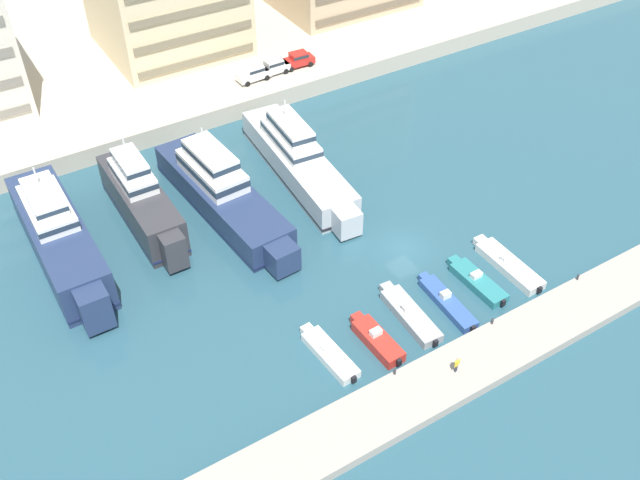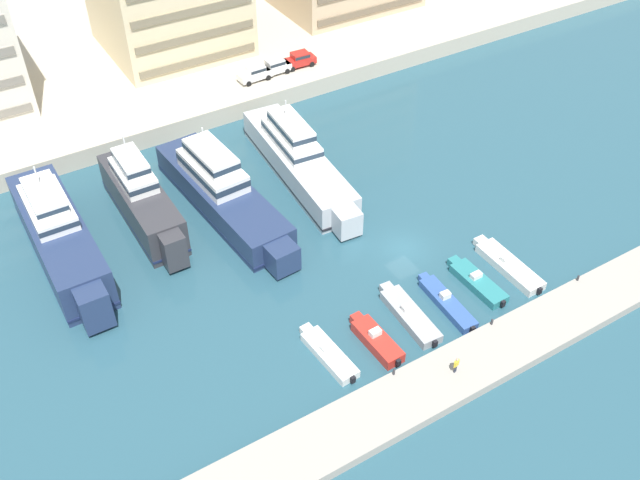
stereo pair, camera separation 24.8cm
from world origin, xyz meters
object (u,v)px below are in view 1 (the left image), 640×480
Objects in this scene: yacht_navy_mid_left at (221,191)px; motorboat_white_far_left at (329,354)px; yacht_charcoal_left at (141,200)px; motorboat_grey_mid_left at (410,314)px; motorboat_teal_center at (477,281)px; motorboat_red_left at (377,340)px; pedestrian_mid_deck at (457,364)px; motorboat_blue_center_left at (447,302)px; car_red_mid_left at (298,59)px; car_white_left at (273,66)px; yacht_navy_far_left at (59,237)px; car_white_far_left at (254,73)px; motorboat_white_center_right at (508,264)px; yacht_silver_center_left at (297,159)px.

yacht_navy_mid_left reaches higher than motorboat_white_far_left.
motorboat_grey_mid_left is at bearing -58.93° from yacht_charcoal_left.
motorboat_teal_center is at bearing 0.21° from motorboat_white_far_left.
motorboat_red_left is 3.96× the size of pedestrian_mid_deck.
motorboat_blue_center_left is (10.63, -21.96, -1.83)m from yacht_navy_mid_left.
motorboat_grey_mid_left reaches higher than motorboat_blue_center_left.
motorboat_blue_center_left is 1.80× the size of car_red_mid_left.
yacht_charcoal_left is 10.83× the size of pedestrian_mid_deck.
car_white_left is at bearing -178.98° from car_red_mid_left.
yacht_navy_mid_left is 3.71× the size of motorboat_red_left.
car_white_far_left is at bearing 30.72° from yacht_navy_far_left.
yacht_navy_far_left reaches higher than car_white_far_left.
motorboat_red_left is 0.89× the size of motorboat_teal_center.
yacht_navy_far_left is 5.04× the size of car_white_left.
motorboat_white_center_right is 1.98× the size of car_white_far_left.
pedestrian_mid_deck is (-3.01, -29.34, -0.26)m from yacht_silver_center_left.
motorboat_blue_center_left is at bearing -93.40° from car_white_far_left.
motorboat_white_far_left is 11.62m from motorboat_blue_center_left.
motorboat_teal_center is (11.45, 0.96, -0.11)m from motorboat_red_left.
motorboat_grey_mid_left is (7.98, 0.00, 0.05)m from motorboat_white_far_left.
car_white_left is 0.99× the size of car_red_mid_left.
motorboat_red_left is at bearing -51.44° from yacht_navy_far_left.
motorboat_white_far_left is 0.88× the size of motorboat_grey_mid_left.
car_white_left is (-2.54, 39.33, 2.73)m from motorboat_white_center_right.
motorboat_blue_center_left reaches higher than motorboat_teal_center.
yacht_navy_far_left is 35.72m from car_white_left.
motorboat_white_center_right is at bearing 30.58° from pedestrian_mid_deck.
pedestrian_mid_deck is (-4.45, -6.42, 1.44)m from motorboat_blue_center_left.
motorboat_blue_center_left is at bearing -97.28° from car_white_left.
motorboat_grey_mid_left is 11.29m from motorboat_white_center_right.
pedestrian_mid_deck is (-0.83, -6.91, 1.38)m from motorboat_grey_mid_left.
yacht_navy_mid_left reaches higher than car_white_left.
car_white_left is (31.30, 17.19, 0.52)m from yacht_navy_far_left.
motorboat_blue_center_left is at bearing -53.50° from yacht_charcoal_left.
yacht_navy_far_left is at bearing -149.28° from car_white_far_left.
motorboat_white_far_left is 10.05m from pedestrian_mid_deck.
motorboat_teal_center is 1.65× the size of car_white_far_left.
motorboat_teal_center is at bearing -76.71° from yacht_silver_center_left.
yacht_navy_mid_left is 2.91× the size of motorboat_grey_mid_left.
motorboat_grey_mid_left is (14.29, -23.72, -2.11)m from yacht_charcoal_left.
yacht_silver_center_left is 29.50m from pedestrian_mid_deck.
motorboat_white_far_left is 1.66× the size of car_white_left.
yacht_navy_far_left is 8.38m from yacht_charcoal_left.
motorboat_white_far_left is 1.00× the size of motorboat_teal_center.
pedestrian_mid_deck is at bearing -62.27° from motorboat_red_left.
motorboat_white_far_left is at bearing 135.98° from pedestrian_mid_deck.
yacht_silver_center_left reaches higher than pedestrian_mid_deck.
motorboat_blue_center_left is 7.94m from pedestrian_mid_deck.
yacht_charcoal_left is 4.04× the size of car_white_far_left.
yacht_navy_far_left reaches higher than yacht_navy_mid_left.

